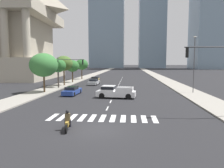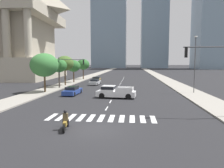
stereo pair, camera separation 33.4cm
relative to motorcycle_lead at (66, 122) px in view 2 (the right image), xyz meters
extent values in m
plane|color=#232326|center=(2.10, 0.27, -0.58)|extent=(800.00, 800.00, 0.00)
cube|color=gray|center=(14.10, 30.27, -0.51)|extent=(4.00, 260.00, 0.15)
cube|color=gray|center=(-9.91, 30.27, -0.51)|extent=(4.00, 260.00, 0.15)
cube|color=silver|center=(-2.40, 3.46, -0.58)|extent=(0.45, 2.47, 0.01)
cube|color=silver|center=(-1.50, 3.46, -0.58)|extent=(0.45, 2.47, 0.01)
cube|color=silver|center=(-0.60, 3.46, -0.58)|extent=(0.45, 2.47, 0.01)
cube|color=silver|center=(0.30, 3.46, -0.58)|extent=(0.45, 2.47, 0.01)
cube|color=silver|center=(1.20, 3.46, -0.58)|extent=(0.45, 2.47, 0.01)
cube|color=silver|center=(2.10, 3.46, -0.58)|extent=(0.45, 2.47, 0.01)
cube|color=silver|center=(3.00, 3.46, -0.58)|extent=(0.45, 2.47, 0.01)
cube|color=silver|center=(3.90, 3.46, -0.58)|extent=(0.45, 2.47, 0.01)
cube|color=silver|center=(4.80, 3.46, -0.58)|extent=(0.45, 2.47, 0.01)
cube|color=silver|center=(5.70, 3.46, -0.58)|extent=(0.45, 2.47, 0.01)
cube|color=silver|center=(6.60, 3.46, -0.58)|extent=(0.45, 2.47, 0.01)
cube|color=silver|center=(2.10, 7.46, -0.58)|extent=(0.14, 2.00, 0.01)
cube|color=silver|center=(2.10, 11.46, -0.58)|extent=(0.14, 2.00, 0.01)
cube|color=silver|center=(2.10, 15.46, -0.58)|extent=(0.14, 2.00, 0.01)
cube|color=silver|center=(2.10, 19.46, -0.58)|extent=(0.14, 2.00, 0.01)
cube|color=silver|center=(2.10, 23.46, -0.58)|extent=(0.14, 2.00, 0.01)
cube|color=silver|center=(2.10, 27.46, -0.58)|extent=(0.14, 2.00, 0.01)
cube|color=silver|center=(2.10, 31.46, -0.58)|extent=(0.14, 2.00, 0.01)
cube|color=silver|center=(2.10, 35.46, -0.58)|extent=(0.14, 2.00, 0.01)
cube|color=silver|center=(2.10, 39.46, -0.58)|extent=(0.14, 2.00, 0.01)
cube|color=silver|center=(2.10, 43.46, -0.58)|extent=(0.14, 2.00, 0.01)
cube|color=silver|center=(2.10, 47.46, -0.58)|extent=(0.14, 2.00, 0.01)
cube|color=silver|center=(2.10, 51.46, -0.58)|extent=(0.14, 2.00, 0.01)
cube|color=silver|center=(2.10, 55.46, -0.58)|extent=(0.14, 2.00, 0.01)
cylinder|color=black|center=(-0.10, 0.79, -0.28)|extent=(0.20, 0.61, 0.60)
cylinder|color=black|center=(0.10, -0.76, -0.28)|extent=(0.20, 0.61, 0.60)
cube|color=#B28E38|center=(0.00, 0.02, -0.06)|extent=(0.38, 1.27, 0.32)
cylinder|color=#B2B2B7|center=(-0.09, 0.69, 0.02)|extent=(0.10, 0.32, 0.67)
cylinder|color=black|center=(-0.10, 0.74, 0.39)|extent=(0.70, 0.13, 0.04)
cube|color=brown|center=(0.01, -0.08, 0.37)|extent=(0.39, 0.28, 0.55)
sphere|color=black|center=(0.01, -0.08, 0.78)|extent=(0.26, 0.26, 0.26)
cylinder|color=black|center=(-0.18, -0.01, -0.11)|extent=(0.13, 0.13, 0.55)
cylinder|color=black|center=(0.18, 0.04, -0.11)|extent=(0.13, 0.13, 0.55)
cube|color=silver|center=(2.59, 14.26, 0.01)|extent=(5.46, 2.51, 0.75)
cube|color=silver|center=(1.54, 14.37, 0.74)|extent=(1.87, 1.96, 0.70)
cube|color=black|center=(1.54, 14.37, 0.82)|extent=(1.90, 2.00, 0.39)
cube|color=silver|center=(3.64, 13.20, 0.66)|extent=(2.21, 0.32, 0.55)
cube|color=silver|center=(3.84, 15.06, 0.66)|extent=(2.21, 0.32, 0.55)
cube|color=silver|center=(4.84, 14.01, 0.66)|extent=(0.28, 1.86, 0.55)
cylinder|color=black|center=(0.71, 13.59, -0.20)|extent=(0.78, 0.34, 0.76)
cylinder|color=black|center=(0.90, 15.31, -0.20)|extent=(0.78, 0.34, 0.76)
cylinder|color=black|center=(4.28, 13.20, -0.20)|extent=(0.78, 0.34, 0.76)
cylinder|color=black|center=(4.47, 14.92, -0.20)|extent=(0.78, 0.34, 0.76)
cube|color=#B7BABF|center=(-3.31, 31.36, -0.11)|extent=(1.96, 4.83, 0.62)
cube|color=black|center=(-3.33, 31.12, 0.43)|extent=(1.63, 2.21, 0.47)
cylinder|color=black|center=(-4.02, 33.01, -0.26)|extent=(0.25, 0.65, 0.64)
cylinder|color=black|center=(-2.46, 32.94, -0.26)|extent=(0.25, 0.65, 0.64)
cylinder|color=black|center=(-4.17, 29.78, -0.26)|extent=(0.25, 0.65, 0.64)
cylinder|color=black|center=(-2.61, 29.71, -0.26)|extent=(0.25, 0.65, 0.64)
cube|color=navy|center=(-4.21, 16.70, -0.10)|extent=(1.95, 4.85, 0.64)
cube|color=black|center=(-4.22, 16.46, 0.45)|extent=(1.61, 2.22, 0.47)
cylinder|color=black|center=(-4.89, 18.36, -0.26)|extent=(0.25, 0.65, 0.64)
cylinder|color=black|center=(-3.36, 18.28, -0.26)|extent=(0.25, 0.65, 0.64)
cylinder|color=black|center=(-5.05, 15.12, -0.26)|extent=(0.25, 0.65, 0.64)
cylinder|color=black|center=(-3.52, 15.04, -0.26)|extent=(0.25, 0.65, 0.64)
cube|color=#B28E38|center=(-4.19, 38.16, -0.10)|extent=(2.08, 4.68, 0.64)
cube|color=black|center=(-4.18, 37.93, 0.45)|extent=(1.74, 2.15, 0.47)
cylinder|color=black|center=(-5.11, 39.68, -0.26)|extent=(0.25, 0.65, 0.64)
cylinder|color=black|center=(-3.43, 39.76, -0.26)|extent=(0.25, 0.65, 0.64)
cylinder|color=black|center=(-4.95, 36.56, -0.26)|extent=(0.25, 0.65, 0.64)
cylinder|color=black|center=(-3.27, 36.64, -0.26)|extent=(0.25, 0.65, 0.64)
cylinder|color=#333335|center=(11.17, 4.48, 5.59)|extent=(4.06, 0.10, 0.10)
cube|color=black|center=(9.39, 4.48, 5.14)|extent=(0.20, 0.28, 0.90)
sphere|color=red|center=(9.39, 4.48, 5.44)|extent=(0.18, 0.18, 0.18)
sphere|color=orange|center=(9.39, 4.48, 5.14)|extent=(0.18, 0.18, 0.18)
sphere|color=green|center=(9.39, 4.48, 4.84)|extent=(0.18, 0.18, 0.18)
cylinder|color=#333335|center=(-8.71, 23.83, 2.37)|extent=(0.14, 0.14, 5.61)
cylinder|color=#333335|center=(-6.28, 23.83, 4.78)|extent=(4.87, 0.10, 0.10)
cube|color=black|center=(-4.10, 23.83, 4.33)|extent=(0.20, 0.28, 0.90)
sphere|color=red|center=(-4.10, 23.83, 4.63)|extent=(0.18, 0.18, 0.18)
sphere|color=orange|center=(-4.10, 23.83, 4.33)|extent=(0.18, 0.18, 0.18)
sphere|color=green|center=(-4.10, 23.83, 4.03)|extent=(0.18, 0.18, 0.18)
cube|color=#19662D|center=(-8.71, 23.83, 2.57)|extent=(0.60, 0.04, 0.18)
cylinder|color=#3F3F42|center=(14.40, 19.64, 3.83)|extent=(0.12, 0.12, 8.53)
ellipsoid|color=beige|center=(14.40, 19.64, 8.19)|extent=(0.50, 0.24, 0.20)
cylinder|color=#4C3823|center=(-9.11, 18.12, 0.84)|extent=(0.28, 0.28, 2.54)
ellipsoid|color=#387538|center=(-9.11, 18.12, 3.87)|extent=(4.40, 4.40, 3.74)
cylinder|color=#4C3823|center=(-9.11, 24.96, 1.03)|extent=(0.28, 0.28, 2.92)
ellipsoid|color=#2D662D|center=(-9.11, 24.96, 3.68)|extent=(2.98, 2.98, 2.54)
cylinder|color=#4C3823|center=(-9.11, 28.59, 1.10)|extent=(0.28, 0.28, 3.06)
ellipsoid|color=#426028|center=(-9.11, 28.59, 4.08)|extent=(3.63, 3.63, 3.09)
cylinder|color=#4C3823|center=(-9.11, 35.19, 0.85)|extent=(0.28, 0.28, 2.57)
ellipsoid|color=#2D662D|center=(-9.11, 35.19, 3.44)|extent=(3.24, 3.24, 2.75)
cylinder|color=#4C3823|center=(-9.11, 45.17, 0.92)|extent=(0.28, 0.28, 2.71)
ellipsoid|color=#2D662D|center=(-9.11, 45.17, 3.71)|extent=(3.58, 3.58, 3.04)
cube|color=#B2A893|center=(-34.07, 48.22, 2.44)|extent=(31.96, 31.96, 6.05)
cube|color=#A49A88|center=(-34.07, 48.22, 11.13)|extent=(24.93, 24.93, 11.32)
cylinder|color=#B2A893|center=(-25.42, 35.03, 11.13)|extent=(1.80, 1.80, 11.32)
cylinder|color=#B2A893|center=(-20.17, 35.33, 11.13)|extent=(1.80, 1.80, 11.32)
cube|color=#B2A893|center=(-34.07, 48.22, 18.29)|extent=(31.96, 31.96, 3.00)
cube|color=#7A93A8|center=(23.40, 179.21, 38.10)|extent=(22.45, 22.78, 77.36)
camera|label=1|loc=(4.43, -14.83, 4.28)|focal=34.47mm
camera|label=2|loc=(4.76, -14.80, 4.28)|focal=34.47mm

